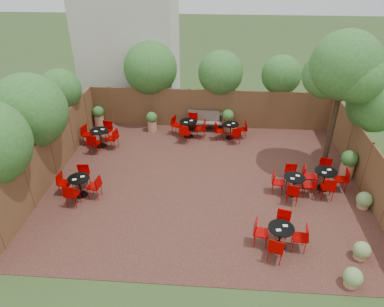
{
  "coord_description": "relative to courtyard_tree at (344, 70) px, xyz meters",
  "views": [
    {
      "loc": [
        0.36,
        -11.52,
        8.08
      ],
      "look_at": [
        -0.53,
        0.5,
        1.0
      ],
      "focal_mm": 33.15,
      "sensor_mm": 36.0,
      "label": 1
    }
  ],
  "objects": [
    {
      "name": "fence_back",
      "position": [
        -4.96,
        3.48,
        -3.16
      ],
      "size": [
        12.0,
        0.08,
        2.0
      ],
      "primitive_type": "cube",
      "color": "brown",
      "rests_on": "ground"
    },
    {
      "name": "fence_right",
      "position": [
        1.04,
        -1.52,
        -3.16
      ],
      "size": [
        0.08,
        10.0,
        2.0
      ],
      "primitive_type": "cube",
      "color": "brown",
      "rests_on": "ground"
    },
    {
      "name": "courtyard_tree",
      "position": [
        0.0,
        0.0,
        0.0
      ],
      "size": [
        2.73,
        2.63,
        5.6
      ],
      "rotation": [
        0.0,
        0.0,
        0.03
      ],
      "color": "black",
      "rests_on": "courtyard_paving"
    },
    {
      "name": "bistro_tables",
      "position": [
        -4.97,
        -0.74,
        -3.68
      ],
      "size": [
        11.18,
        8.8,
        0.95
      ],
      "color": "black",
      "rests_on": "courtyard_paving"
    },
    {
      "name": "planters",
      "position": [
        -4.79,
        1.87,
        -3.55
      ],
      "size": [
        11.91,
        4.51,
        1.17
      ],
      "color": "tan",
      "rests_on": "courtyard_paving"
    },
    {
      "name": "courtyard_paving",
      "position": [
        -4.96,
        -1.52,
        -4.15
      ],
      "size": [
        12.0,
        10.0,
        0.02
      ],
      "primitive_type": "cube",
      "color": "#371C16",
      "rests_on": "ground"
    },
    {
      "name": "neighbour_building",
      "position": [
        -9.46,
        6.48,
        -0.16
      ],
      "size": [
        5.0,
        4.0,
        8.0
      ],
      "primitive_type": "cube",
      "color": "beige",
      "rests_on": "ground"
    },
    {
      "name": "fence_left",
      "position": [
        -10.96,
        -1.52,
        -3.16
      ],
      "size": [
        0.08,
        10.0,
        2.0
      ],
      "primitive_type": "cube",
      "color": "brown",
      "rests_on": "ground"
    },
    {
      "name": "park_bench_left",
      "position": [
        -5.02,
        3.1,
        -3.69
      ],
      "size": [
        1.46,
        0.57,
        0.88
      ],
      "rotation": [
        0.0,
        0.0,
        0.08
      ],
      "color": "brown",
      "rests_on": "courtyard_paving"
    },
    {
      "name": "overhang_foliage",
      "position": [
        -7.93,
        0.49,
        -1.41
      ],
      "size": [
        15.78,
        10.93,
        2.8
      ],
      "color": "#2C6520",
      "rests_on": "ground"
    },
    {
      "name": "ground",
      "position": [
        -4.96,
        -1.52,
        -4.16
      ],
      "size": [
        80.0,
        80.0,
        0.0
      ],
      "primitive_type": "plane",
      "color": "#354F23",
      "rests_on": "ground"
    },
    {
      "name": "park_bench_right",
      "position": [
        -5.23,
        3.11,
        -3.64
      ],
      "size": [
        1.6,
        0.58,
        0.97
      ],
      "rotation": [
        0.0,
        0.0,
        -0.05
      ],
      "color": "brown",
      "rests_on": "courtyard_paving"
    },
    {
      "name": "low_shrubs",
      "position": [
        -0.0,
        -4.52,
        -3.86
      ],
      "size": [
        2.01,
        4.03,
        0.6
      ],
      "color": "tan",
      "rests_on": "courtyard_paving"
    }
  ]
}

